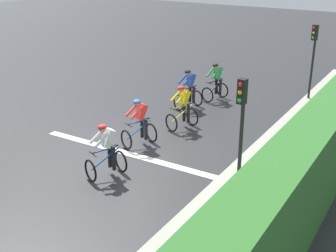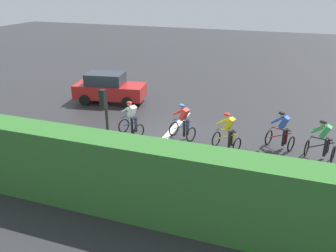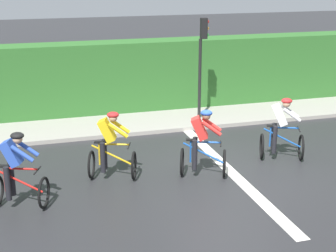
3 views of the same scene
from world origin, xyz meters
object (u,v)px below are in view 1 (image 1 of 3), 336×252
Objects in this scene: cyclist_trailing at (106,151)px; cyclist_mid at (183,108)px; cyclist_second at (189,90)px; traffic_light_near_crossing at (241,121)px; cyclist_lead at (216,82)px; traffic_light_far_junction at (313,51)px; cyclist_fourth at (140,123)px.

cyclist_mid is at bearing 90.07° from cyclist_trailing.
traffic_light_near_crossing reaches higher than cyclist_second.
cyclist_lead is 0.50× the size of traffic_light_near_crossing.
traffic_light_far_junction is (3.56, 1.97, 1.43)m from cyclist_lead.
cyclist_fourth is at bearing -83.72° from cyclist_second.
cyclist_mid is (0.93, -2.14, 0.00)m from cyclist_second.
traffic_light_far_junction is (3.57, 7.83, 1.43)m from cyclist_fourth.
cyclist_mid is 4.49m from cyclist_trailing.
traffic_light_near_crossing is at bearing -86.00° from traffic_light_far_junction.
cyclist_fourth is 1.00× the size of cyclist_trailing.
cyclist_fourth is 0.50× the size of traffic_light_far_junction.
cyclist_second is (-0.48, -1.60, 0.00)m from cyclist_lead.
traffic_light_near_crossing is at bearing 12.73° from cyclist_trailing.
traffic_light_near_crossing is (4.22, -7.37, 1.43)m from cyclist_lead.
traffic_light_near_crossing is (3.76, -3.64, 1.43)m from cyclist_mid.
traffic_light_near_crossing is (3.76, 0.85, 1.43)m from cyclist_trailing.
traffic_light_near_crossing is at bearing -19.71° from cyclist_fourth.
cyclist_lead is at bearing 96.95° from cyclist_mid.
cyclist_second is 5.58m from traffic_light_far_junction.
cyclist_second is at bearing 113.57° from cyclist_mid.
cyclist_lead is 1.00× the size of cyclist_trailing.
cyclist_lead is at bearing -151.01° from traffic_light_far_junction.
cyclist_fourth is (-0.46, -2.13, 0.00)m from cyclist_mid.
cyclist_mid is at bearing 77.75° from cyclist_fourth.
traffic_light_near_crossing is at bearing -50.91° from cyclist_second.
cyclist_second is 4.29m from cyclist_fourth.
cyclist_mid is (0.46, -3.73, 0.00)m from cyclist_lead.
traffic_light_far_junction reaches higher than cyclist_second.
cyclist_mid is 1.00× the size of cyclist_fourth.
cyclist_lead is at bearing 89.93° from cyclist_fourth.
cyclist_second is at bearing -106.62° from cyclist_lead.
cyclist_fourth is 8.72m from traffic_light_far_junction.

